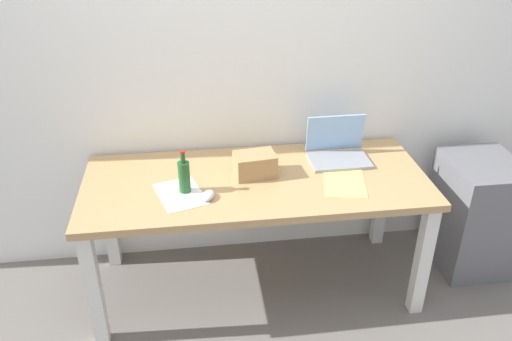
# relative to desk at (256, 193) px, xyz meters

# --- Properties ---
(ground_plane) EXTENTS (8.00, 8.00, 0.00)m
(ground_plane) POSITION_rel_desk_xyz_m (0.00, 0.00, -0.63)
(ground_plane) COLOR slate
(back_wall) EXTENTS (5.20, 0.08, 2.60)m
(back_wall) POSITION_rel_desk_xyz_m (0.00, 0.44, 0.67)
(back_wall) COLOR white
(back_wall) RESTS_ON ground
(desk) EXTENTS (1.82, 0.76, 0.72)m
(desk) POSITION_rel_desk_xyz_m (0.00, 0.00, 0.00)
(desk) COLOR tan
(desk) RESTS_ON ground
(laptop_right) EXTENTS (0.33, 0.25, 0.24)m
(laptop_right) POSITION_rel_desk_xyz_m (0.49, 0.16, 0.14)
(laptop_right) COLOR gray
(laptop_right) RESTS_ON desk
(beer_bottle) EXTENTS (0.06, 0.06, 0.23)m
(beer_bottle) POSITION_rel_desk_xyz_m (-0.37, -0.08, 0.18)
(beer_bottle) COLOR #1E5123
(beer_bottle) RESTS_ON desk
(computer_mouse) EXTENTS (0.09, 0.12, 0.03)m
(computer_mouse) POSITION_rel_desk_xyz_m (-0.26, -0.16, 0.11)
(computer_mouse) COLOR silver
(computer_mouse) RESTS_ON desk
(cardboard_box) EXTENTS (0.23, 0.17, 0.12)m
(cardboard_box) POSITION_rel_desk_xyz_m (0.00, 0.04, 0.15)
(cardboard_box) COLOR tan
(cardboard_box) RESTS_ON desk
(paper_sheet_front_left) EXTENTS (0.29, 0.34, 0.00)m
(paper_sheet_front_left) POSITION_rel_desk_xyz_m (-0.40, -0.11, 0.09)
(paper_sheet_front_left) COLOR white
(paper_sheet_front_left) RESTS_ON desk
(paper_sheet_front_right) EXTENTS (0.26, 0.33, 0.00)m
(paper_sheet_front_right) POSITION_rel_desk_xyz_m (0.45, -0.10, 0.09)
(paper_sheet_front_right) COLOR #F4E06B
(paper_sheet_front_right) RESTS_ON desk
(filing_cabinet) EXTENTS (0.40, 0.48, 0.70)m
(filing_cabinet) POSITION_rel_desk_xyz_m (1.33, 0.05, -0.28)
(filing_cabinet) COLOR slate
(filing_cabinet) RESTS_ON ground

